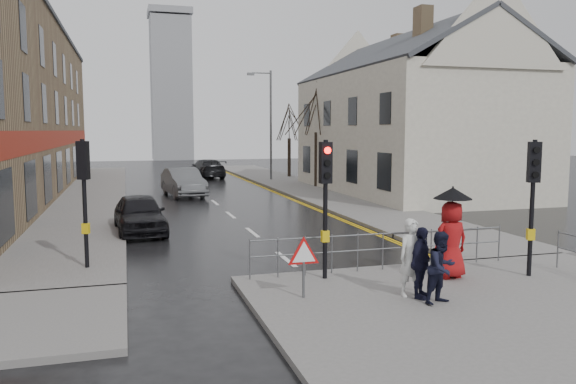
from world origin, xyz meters
TOP-DOWN VIEW (x-y plane):
  - ground at (0.00, 0.00)m, footprint 120.00×120.00m
  - near_pavement at (3.00, -3.50)m, footprint 10.00×9.00m
  - left_pavement at (-6.50, 23.00)m, footprint 4.00×44.00m
  - right_pavement at (6.50, 25.00)m, footprint 4.00×40.00m
  - pavement_bridge_right at (6.50, 3.00)m, footprint 4.00×4.20m
  - pavement_stub_left at (-6.50, -1.00)m, footprint 4.00×4.20m
  - building_right_cream at (12.00, 18.00)m, footprint 9.00×16.40m
  - church_tower at (1.50, 62.00)m, footprint 5.00×5.00m
  - traffic_signal_near_left at (0.20, 0.20)m, footprint 0.28×0.27m
  - traffic_signal_near_right at (5.20, -1.00)m, footprint 0.34×0.33m
  - traffic_signal_far_left at (-5.50, 3.00)m, footprint 0.34×0.33m
  - guard_railing_front at (1.95, 0.60)m, footprint 7.14×0.04m
  - warning_sign at (-0.80, -1.21)m, footprint 0.80×0.07m
  - street_lamp at (5.82, 28.00)m, footprint 1.83×0.25m
  - tree_near at (7.50, 22.00)m, footprint 2.40×2.40m
  - tree_far at (8.00, 30.00)m, footprint 2.40×2.40m
  - pedestrian_a at (1.52, -1.72)m, footprint 0.65×0.44m
  - pedestrian_b at (1.86, -2.39)m, footprint 0.90×0.80m
  - pedestrian_with_umbrella at (3.19, -0.64)m, footprint 0.99×0.96m
  - pedestrian_d at (1.62, -1.93)m, footprint 0.95×0.87m
  - car_parked at (-4.00, 8.54)m, footprint 2.00×4.34m
  - car_mid at (-1.28, 19.90)m, footprint 2.32×5.05m
  - car_far at (1.72, 31.89)m, footprint 2.70×5.38m

SIDE VIEW (x-z plane):
  - ground at x=0.00m, z-range 0.00..0.00m
  - near_pavement at x=3.00m, z-range 0.00..0.14m
  - left_pavement at x=-6.50m, z-range 0.00..0.14m
  - right_pavement at x=6.50m, z-range 0.00..0.14m
  - pavement_bridge_right at x=6.50m, z-range 0.00..0.14m
  - pavement_stub_left at x=-6.50m, z-range 0.00..0.14m
  - car_parked at x=-4.00m, z-range 0.00..1.44m
  - car_far at x=1.72m, z-range 0.00..1.50m
  - car_mid at x=-1.28m, z-range 0.00..1.60m
  - guard_railing_front at x=1.95m, z-range 0.36..1.36m
  - pedestrian_b at x=1.86m, z-range 0.14..1.67m
  - pedestrian_d at x=1.62m, z-range 0.14..1.70m
  - pedestrian_a at x=1.52m, z-range 0.14..1.85m
  - warning_sign at x=-0.80m, z-range 0.37..1.72m
  - pedestrian_with_umbrella at x=3.19m, z-range 0.19..2.44m
  - traffic_signal_near_left at x=0.20m, z-range 0.76..4.16m
  - traffic_signal_near_right at x=5.20m, z-range 0.76..4.16m
  - traffic_signal_far_left at x=-5.50m, z-range 0.76..4.16m
  - tree_far at x=8.00m, z-range 1.60..7.24m
  - street_lamp at x=5.82m, z-range 0.71..8.71m
  - building_right_cream at x=12.00m, z-range -0.27..9.83m
  - tree_near at x=7.50m, z-range 1.85..8.43m
  - church_tower at x=1.50m, z-range 0.00..18.00m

